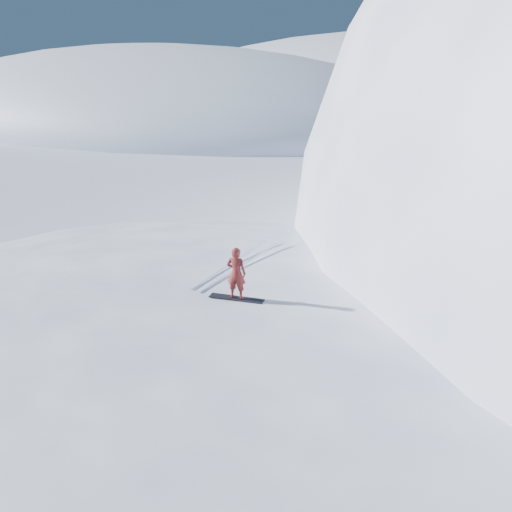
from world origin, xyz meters
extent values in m
plane|color=white|center=(0.00, 0.00, 0.00)|extent=(400.00, 400.00, 0.00)
ellipsoid|color=white|center=(1.00, 3.00, 0.00)|extent=(36.00, 28.00, 4.80)
ellipsoid|color=white|center=(-70.00, 60.00, 0.00)|extent=(120.00, 70.00, 28.00)
ellipsoid|color=white|center=(-40.00, 110.00, 0.00)|extent=(140.00, 90.00, 36.00)
ellipsoid|color=white|center=(-4.00, -2.00, 0.00)|extent=(6.00, 5.40, 0.80)
ellipsoid|color=white|center=(-2.00, 6.00, 0.00)|extent=(7.00, 6.30, 1.00)
ellipsoid|color=white|center=(7.00, 4.00, 0.00)|extent=(4.00, 3.60, 0.60)
cube|color=black|center=(-0.01, 2.73, 2.41)|extent=(1.73, 0.89, 0.03)
imported|color=maroon|center=(-0.01, 2.73, 3.25)|extent=(0.69, 0.57, 1.63)
ellipsoid|color=white|center=(-67.61, 47.25, 0.00)|extent=(10.02, 8.01, 7.01)
cube|color=silver|center=(-2.12, 5.37, 2.42)|extent=(1.06, 5.93, 0.04)
cube|color=silver|center=(-1.65, 5.37, 2.42)|extent=(0.86, 5.95, 0.04)
camera|label=1|loc=(8.72, -8.09, 8.91)|focal=35.00mm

